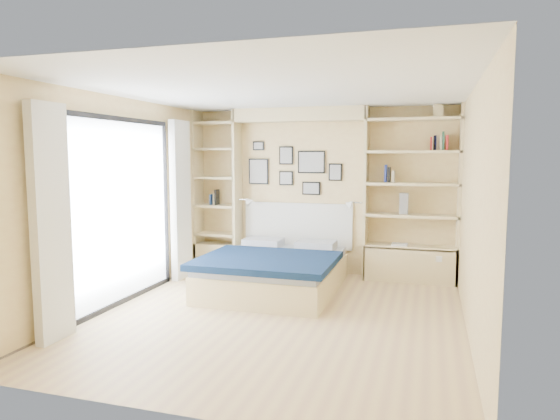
% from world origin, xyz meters
% --- Properties ---
extents(ground, '(4.50, 4.50, 0.00)m').
position_xyz_m(ground, '(0.00, 0.00, 0.00)').
color(ground, '#DBBB7E').
rests_on(ground, ground).
extents(room_shell, '(4.50, 4.50, 4.50)m').
position_xyz_m(room_shell, '(-0.39, 1.52, 1.08)').
color(room_shell, '#E5CA85').
rests_on(room_shell, ground).
extents(bed, '(1.71, 2.24, 1.07)m').
position_xyz_m(bed, '(-0.36, 1.06, 0.27)').
color(bed, '#D2BE88').
rests_on(bed, ground).
extents(photo_gallery, '(1.48, 0.02, 0.82)m').
position_xyz_m(photo_gallery, '(-0.45, 2.22, 1.60)').
color(photo_gallery, black).
rests_on(photo_gallery, ground).
extents(reading_lamps, '(1.92, 0.12, 0.15)m').
position_xyz_m(reading_lamps, '(-0.30, 2.00, 1.10)').
color(reading_lamps, silver).
rests_on(reading_lamps, ground).
extents(shelf_decor, '(3.56, 0.23, 2.03)m').
position_xyz_m(shelf_decor, '(1.09, 2.07, 1.71)').
color(shelf_decor, navy).
rests_on(shelf_decor, ground).
extents(deck, '(3.20, 4.00, 0.05)m').
position_xyz_m(deck, '(-3.60, 0.00, 0.00)').
color(deck, brown).
rests_on(deck, ground).
extents(deck_chair, '(0.67, 0.87, 0.78)m').
position_xyz_m(deck_chair, '(-3.03, -0.29, 0.37)').
color(deck_chair, tan).
rests_on(deck_chair, ground).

